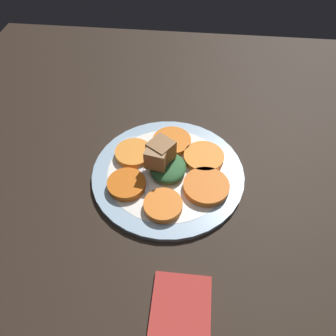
% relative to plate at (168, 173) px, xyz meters
% --- Properties ---
extents(table_slab, '(1.20, 1.20, 0.02)m').
position_rel_plate_xyz_m(table_slab, '(0.00, 0.00, -0.02)').
color(table_slab, black).
rests_on(table_slab, ground).
extents(plate, '(0.30, 0.30, 0.01)m').
position_rel_plate_xyz_m(plate, '(0.00, 0.00, 0.00)').
color(plate, '#99B7D1').
rests_on(plate, table_slab).
extents(carrot_slice_0, '(0.08, 0.08, 0.01)m').
position_rel_plate_xyz_m(carrot_slice_0, '(-0.04, -0.08, 0.01)').
color(carrot_slice_0, orange).
rests_on(carrot_slice_0, plate).
extents(carrot_slice_1, '(0.07, 0.07, 0.01)m').
position_rel_plate_xyz_m(carrot_slice_1, '(0.05, -0.07, 0.01)').
color(carrot_slice_1, '#D66014').
rests_on(carrot_slice_1, plate).
extents(carrot_slice_2, '(0.07, 0.07, 0.01)m').
position_rel_plate_xyz_m(carrot_slice_2, '(0.09, 0.00, 0.01)').
color(carrot_slice_2, orange).
rests_on(carrot_slice_2, plate).
extents(carrot_slice_3, '(0.09, 0.09, 0.01)m').
position_rel_plate_xyz_m(carrot_slice_3, '(0.04, 0.08, 0.01)').
color(carrot_slice_3, orange).
rests_on(carrot_slice_3, plate).
extents(carrot_slice_4, '(0.08, 0.08, 0.01)m').
position_rel_plate_xyz_m(carrot_slice_4, '(-0.04, 0.07, 0.01)').
color(carrot_slice_4, orange).
rests_on(carrot_slice_4, plate).
extents(carrot_slice_5, '(0.08, 0.08, 0.01)m').
position_rel_plate_xyz_m(carrot_slice_5, '(-0.08, -0.00, 0.01)').
color(carrot_slice_5, orange).
rests_on(carrot_slice_5, plate).
extents(center_pile, '(0.08, 0.08, 0.06)m').
position_rel_plate_xyz_m(center_pile, '(-0.01, -0.01, 0.04)').
color(center_pile, '#2D6033').
rests_on(center_pile, plate).
extents(fork, '(0.17, 0.08, 0.00)m').
position_rel_plate_xyz_m(fork, '(-0.01, -0.06, 0.01)').
color(fork, silver).
rests_on(fork, plate).
extents(napkin, '(0.15, 0.09, 0.01)m').
position_rel_plate_xyz_m(napkin, '(0.28, 0.05, -0.00)').
color(napkin, '#B2332D').
rests_on(napkin, table_slab).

